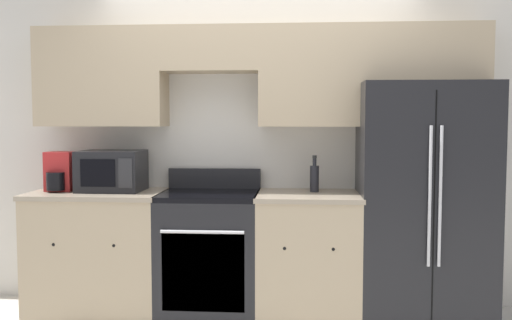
{
  "coord_description": "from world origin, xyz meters",
  "views": [
    {
      "loc": [
        0.31,
        -3.94,
        1.49
      ],
      "look_at": [
        0.0,
        0.31,
        1.18
      ],
      "focal_mm": 40.0,
      "sensor_mm": 36.0,
      "label": 1
    }
  ],
  "objects_px": {
    "oven_range": "(210,253)",
    "refrigerator": "(422,201)",
    "microwave": "(112,171)",
    "bottle": "(314,177)"
  },
  "relations": [
    {
      "from": "oven_range",
      "to": "refrigerator",
      "type": "relative_size",
      "value": 0.62
    },
    {
      "from": "bottle",
      "to": "microwave",
      "type": "bearing_deg",
      "value": -177.95
    },
    {
      "from": "refrigerator",
      "to": "microwave",
      "type": "height_order",
      "value": "refrigerator"
    },
    {
      "from": "microwave",
      "to": "bottle",
      "type": "distance_m",
      "value": 1.57
    },
    {
      "from": "oven_range",
      "to": "microwave",
      "type": "xyz_separation_m",
      "value": [
        -0.77,
        0.05,
        0.62
      ]
    },
    {
      "from": "oven_range",
      "to": "bottle",
      "type": "height_order",
      "value": "bottle"
    },
    {
      "from": "refrigerator",
      "to": "microwave",
      "type": "relative_size",
      "value": 3.68
    },
    {
      "from": "oven_range",
      "to": "bottle",
      "type": "bearing_deg",
      "value": 7.82
    },
    {
      "from": "oven_range",
      "to": "microwave",
      "type": "height_order",
      "value": "microwave"
    },
    {
      "from": "refrigerator",
      "to": "oven_range",
      "type": "bearing_deg",
      "value": -177.83
    }
  ]
}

